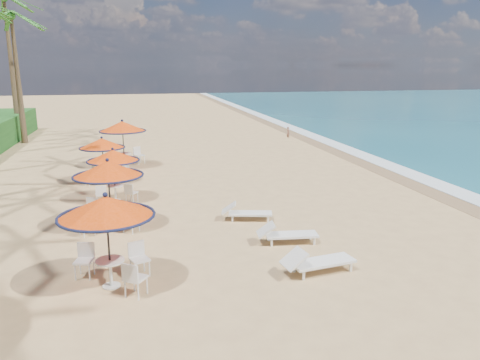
% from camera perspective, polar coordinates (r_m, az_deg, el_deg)
% --- Properties ---
extents(ground, '(160.00, 160.00, 0.00)m').
position_cam_1_polar(ground, '(13.16, 6.04, -9.85)').
color(ground, tan).
rests_on(ground, ground).
extents(foam_strip, '(1.20, 140.00, 0.04)m').
position_cam_1_polar(foam_strip, '(25.72, 18.66, 1.26)').
color(foam_strip, white).
rests_on(foam_strip, ground).
extents(wetsand_band, '(1.40, 140.00, 0.02)m').
position_cam_1_polar(wetsand_band, '(25.27, 16.91, 1.17)').
color(wetsand_band, olive).
rests_on(wetsand_band, ground).
extents(station_0, '(2.29, 2.29, 2.39)m').
position_cam_1_polar(station_0, '(11.53, -15.76, -4.48)').
color(station_0, black).
rests_on(station_0, ground).
extents(station_1, '(2.28, 2.28, 2.37)m').
position_cam_1_polar(station_1, '(15.70, -15.91, 0.27)').
color(station_1, black).
rests_on(station_1, ground).
extents(station_2, '(2.06, 2.06, 2.15)m').
position_cam_1_polar(station_2, '(18.96, -15.19, 2.30)').
color(station_2, black).
rests_on(station_2, ground).
extents(station_3, '(2.06, 2.06, 2.15)m').
position_cam_1_polar(station_3, '(22.17, -16.58, 3.82)').
color(station_3, black).
rests_on(station_3, ground).
extents(station_4, '(2.43, 2.43, 2.54)m').
position_cam_1_polar(station_4, '(25.37, -14.03, 5.85)').
color(station_4, black).
rests_on(station_4, ground).
extents(lounger_near, '(2.06, 0.91, 0.71)m').
position_cam_1_polar(lounger_near, '(12.45, 9.24, -9.73)').
color(lounger_near, white).
rests_on(lounger_near, ground).
extents(lounger_mid, '(1.90, 0.79, 0.66)m').
position_cam_1_polar(lounger_mid, '(14.32, 5.54, -6.51)').
color(lounger_mid, white).
rests_on(lounger_mid, ground).
extents(lounger_far, '(1.83, 0.96, 0.63)m').
position_cam_1_polar(lounger_far, '(16.33, 0.62, -3.92)').
color(lounger_far, white).
rests_on(lounger_far, ground).
extents(palm_6, '(5.00, 5.00, 8.72)m').
position_cam_1_polar(palm_6, '(35.86, -26.05, 16.76)').
color(palm_6, brown).
rests_on(palm_6, ground).
extents(palm_7, '(5.00, 5.00, 10.13)m').
position_cam_1_polar(palm_7, '(38.70, -26.75, 18.36)').
color(palm_7, brown).
rests_on(palm_7, ground).
extents(person, '(0.28, 0.37, 0.89)m').
position_cam_1_polar(person, '(35.01, 5.89, 5.82)').
color(person, '#895945').
rests_on(person, ground).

